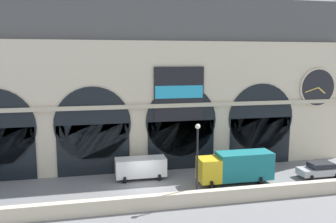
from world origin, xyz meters
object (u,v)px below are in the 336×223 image
at_px(van_center, 141,167).
at_px(box_truck_mideast, 236,167).
at_px(street_lamp_quayside, 197,152).
at_px(car_east, 319,170).

relative_size(van_center, box_truck_mideast, 0.69).
xyz_separation_m(box_truck_mideast, street_lamp_quayside, (-5.14, -3.54, 2.71)).
bearing_deg(car_east, box_truck_mideast, 178.51).
bearing_deg(box_truck_mideast, car_east, -1.49).
bearing_deg(street_lamp_quayside, car_east, 12.85).
xyz_separation_m(van_center, car_east, (18.46, -3.51, -0.44)).
bearing_deg(car_east, van_center, 169.23).
bearing_deg(street_lamp_quayside, van_center, 120.35).
xyz_separation_m(van_center, box_truck_mideast, (9.13, -3.27, 0.45)).
bearing_deg(van_center, street_lamp_quayside, -59.65).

